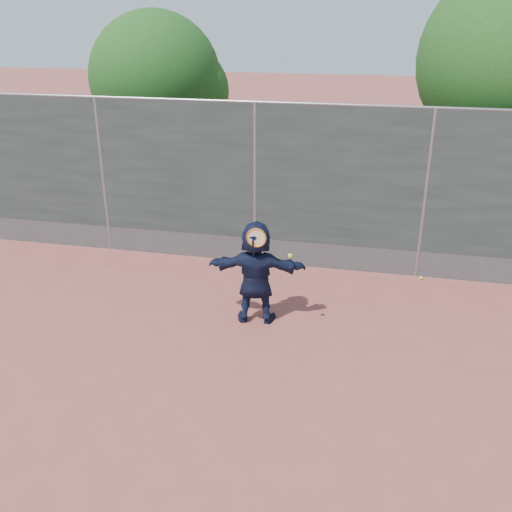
# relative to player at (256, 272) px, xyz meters

# --- Properties ---
(ground) EXTENTS (80.00, 80.00, 0.00)m
(ground) POSITION_rel_player_xyz_m (-0.50, -1.31, -0.81)
(ground) COLOR #9E4C42
(ground) RESTS_ON ground
(player) EXTENTS (1.54, 0.63, 1.62)m
(player) POSITION_rel_player_xyz_m (0.00, 0.00, 0.00)
(player) COLOR #141B37
(player) RESTS_ON ground
(ball_ground) EXTENTS (0.07, 0.07, 0.07)m
(ball_ground) POSITION_rel_player_xyz_m (2.59, 2.04, -0.77)
(ball_ground) COLOR #C7E332
(ball_ground) RESTS_ON ground
(fence) EXTENTS (20.00, 0.06, 3.03)m
(fence) POSITION_rel_player_xyz_m (-0.50, 2.19, 0.77)
(fence) COLOR #38423D
(fence) RESTS_ON ground
(swing_action) EXTENTS (0.68, 0.17, 0.51)m
(swing_action) POSITION_rel_player_xyz_m (0.10, -0.20, 0.60)
(swing_action) COLOR orange
(swing_action) RESTS_ON ground
(tree_left) EXTENTS (3.15, 3.00, 4.53)m
(tree_left) POSITION_rel_player_xyz_m (-3.35, 5.24, 2.13)
(tree_left) COLOR #382314
(tree_left) RESTS_ON ground
(weed_clump) EXTENTS (0.68, 0.07, 0.30)m
(weed_clump) POSITION_rel_player_xyz_m (-0.21, 2.07, -0.67)
(weed_clump) COLOR #387226
(weed_clump) RESTS_ON ground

